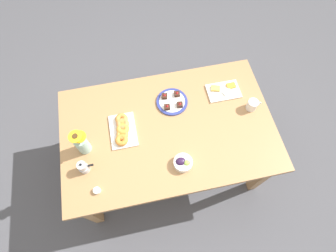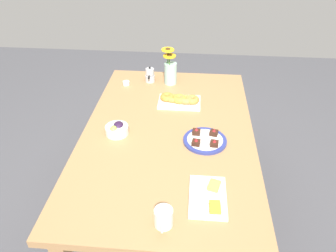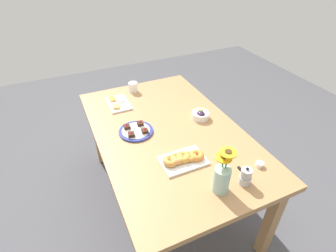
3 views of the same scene
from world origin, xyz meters
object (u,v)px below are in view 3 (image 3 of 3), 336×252
dining_table (168,140)px  moka_pot (245,177)px  grape_bowl (200,115)px  jam_cup_honey (260,164)px  cheese_platter (118,103)px  flower_vase (222,177)px  croissant_platter (183,159)px  dessert_plate (136,131)px  coffee_mug (133,87)px

dining_table → moka_pot: moka_pot is taller
grape_bowl → moka_pot: size_ratio=1.12×
grape_bowl → jam_cup_honey: grape_bowl is taller
cheese_platter → jam_cup_honey: 1.22m
flower_vase → croissant_platter: bearing=17.2°
croissant_platter → dessert_plate: size_ratio=1.16×
dining_table → flower_vase: 0.64m
grape_bowl → moka_pot: (-0.67, 0.10, 0.02)m
coffee_mug → flower_vase: (-1.28, -0.08, 0.05)m
dining_table → croissant_platter: croissant_platter is taller
cheese_platter → flower_vase: flower_vase is taller
coffee_mug → dining_table: bearing=-176.5°
dessert_plate → moka_pot: size_ratio=2.06×
moka_pot → dining_table: bearing=16.8°
grape_bowl → cheese_platter: size_ratio=0.51×
cheese_platter → flower_vase: size_ratio=0.96×
dining_table → moka_pot: bearing=-163.2°
croissant_platter → flower_vase: size_ratio=1.05×
coffee_mug → flower_vase: flower_vase is taller
coffee_mug → moka_pot: (-1.30, -0.23, 0.00)m
dessert_plate → flower_vase: flower_vase is taller
cheese_platter → croissant_platter: croissant_platter is taller
croissant_platter → dessert_plate: (0.41, 0.17, -0.01)m
dining_table → coffee_mug: 0.68m
dessert_plate → moka_pot: bearing=-150.1°
grape_bowl → moka_pot: bearing=171.4°
cheese_platter → croissant_platter: 0.86m
moka_pot → cheese_platter: bearing=20.4°
coffee_mug → croissant_platter: bearing=179.5°
dining_table → grape_bowl: size_ratio=12.02×
grape_bowl → flower_vase: size_ratio=0.49×
coffee_mug → cheese_platter: bearing=131.1°
jam_cup_honey → dessert_plate: bearing=42.0°
coffee_mug → flower_vase: size_ratio=0.42×
dining_table → moka_pot: size_ratio=13.45×
coffee_mug → flower_vase: 1.29m
flower_vase → dining_table: bearing=3.5°
dining_table → grape_bowl: (0.04, -0.29, 0.12)m
coffee_mug → moka_pot: 1.32m
dining_table → coffee_mug: (0.67, 0.04, 0.13)m
croissant_platter → jam_cup_honey: 0.47m
dining_table → flower_vase: size_ratio=5.90×
croissant_platter → moka_pot: moka_pot is taller
jam_cup_honey → grape_bowl: bearing=6.2°
cheese_platter → moka_pot: bearing=-159.6°
coffee_mug → jam_cup_honey: 1.29m
cheese_platter → flower_vase: (-1.12, -0.27, 0.09)m
flower_vase → moka_pot: (-0.02, -0.15, -0.05)m
dining_table → croissant_platter: size_ratio=5.61×
cheese_platter → flower_vase: bearing=-166.5°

